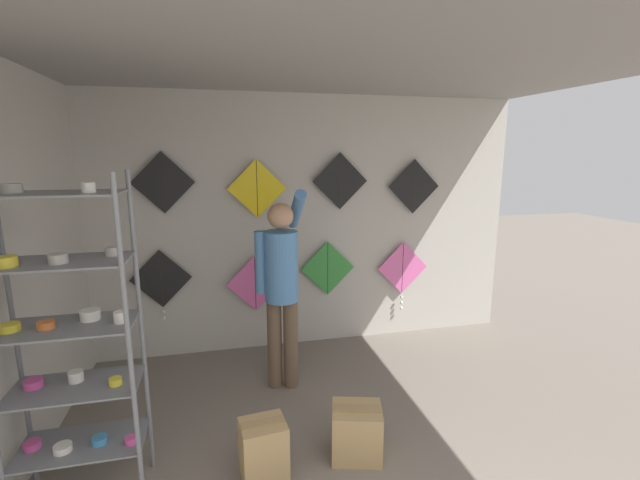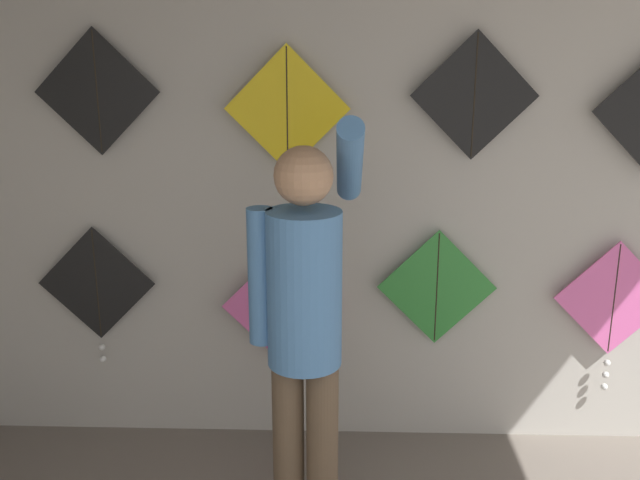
{
  "view_description": "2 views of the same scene",
  "coord_description": "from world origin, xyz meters",
  "views": [
    {
      "loc": [
        -0.81,
        -1.08,
        2.18
      ],
      "look_at": [
        0.2,
        3.23,
        1.28
      ],
      "focal_mm": 24.0,
      "sensor_mm": 36.0,
      "label": 1
    },
    {
      "loc": [
        -0.15,
        -0.06,
        2.15
      ],
      "look_at": [
        -0.25,
        3.23,
        1.21
      ],
      "focal_mm": 40.0,
      "sensor_mm": 36.0,
      "label": 2
    }
  ],
  "objects": [
    {
      "name": "kite_5",
      "position": [
        -0.42,
        3.47,
        1.81
      ],
      "size": [
        0.62,
        0.01,
        0.62
      ],
      "color": "yellow"
    },
    {
      "name": "kite_0",
      "position": [
        -1.44,
        3.46,
        0.87
      ],
      "size": [
        0.62,
        0.04,
        0.76
      ],
      "color": "black"
    },
    {
      "name": "kite_6",
      "position": [
        0.49,
        3.47,
        1.88
      ],
      "size": [
        0.62,
        0.01,
        0.62
      ],
      "color": "black"
    },
    {
      "name": "kite_1",
      "position": [
        -0.47,
        3.47,
        0.77
      ],
      "size": [
        0.62,
        0.01,
        0.62
      ],
      "color": "pink"
    },
    {
      "name": "back_panel",
      "position": [
        0.0,
        3.56,
        1.4
      ],
      "size": [
        5.13,
        0.06,
        2.8
      ],
      "primitive_type": "cube",
      "color": "#BCB7AD",
      "rests_on": "ground"
    },
    {
      "name": "cardboard_box",
      "position": [
        0.08,
        1.55,
        0.19
      ],
      "size": [
        0.42,
        0.39,
        0.39
      ],
      "rotation": [
        0.0,
        0.0,
        -0.27
      ],
      "color": "tan",
      "rests_on": "ground"
    },
    {
      "name": "kite_2",
      "position": [
        0.35,
        3.47,
        0.89
      ],
      "size": [
        0.62,
        0.01,
        0.62
      ],
      "color": "#338C38"
    },
    {
      "name": "shelf_rack",
      "position": [
        -1.73,
        1.57,
        1.14
      ],
      "size": [
        0.76,
        0.42,
        2.08
      ],
      "color": "slate",
      "rests_on": "ground"
    },
    {
      "name": "kite_7",
      "position": [
        1.37,
        3.47,
        1.8
      ],
      "size": [
        0.62,
        0.01,
        0.62
      ],
      "color": "black"
    },
    {
      "name": "ceiling_slab",
      "position": [
        0.0,
        1.76,
        2.82
      ],
      "size": [
        5.13,
        4.33,
        0.04
      ],
      "primitive_type": "cube",
      "color": "gray"
    },
    {
      "name": "kite_4",
      "position": [
        -1.36,
        3.47,
        1.89
      ],
      "size": [
        0.62,
        0.01,
        0.62
      ],
      "color": "black"
    },
    {
      "name": "kite_3",
      "position": [
        1.27,
        3.46,
        0.81
      ],
      "size": [
        0.62,
        0.04,
        0.83
      ],
      "color": "pink"
    },
    {
      "name": "shopkeeper",
      "position": [
        -0.3,
        2.64,
        1.05
      ],
      "size": [
        0.46,
        0.6,
        1.87
      ],
      "rotation": [
        0.0,
        0.0,
        -0.25
      ],
      "color": "brown",
      "rests_on": "ground"
    },
    {
      "name": "cardboard_box_spare",
      "position": [
        -0.6,
        1.49,
        0.21
      ],
      "size": [
        0.33,
        0.29,
        0.42
      ],
      "rotation": [
        0.0,
        0.0,
        0.11
      ],
      "color": "tan",
      "rests_on": "ground"
    }
  ]
}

